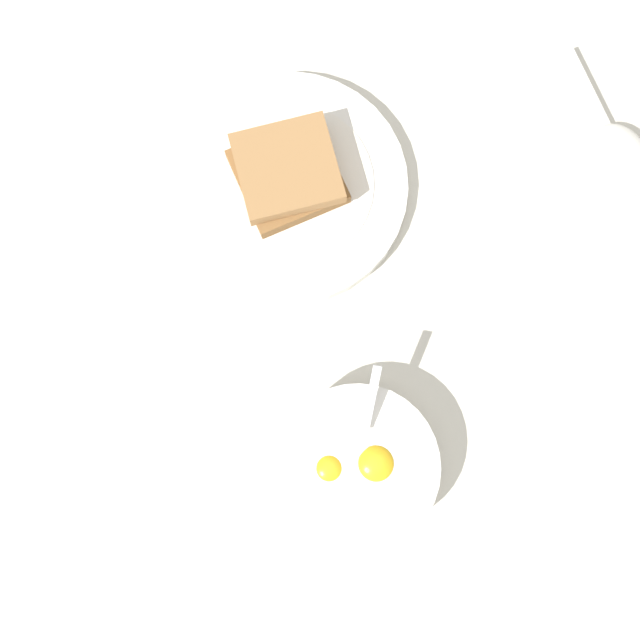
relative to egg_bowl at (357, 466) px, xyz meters
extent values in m
plane|color=beige|center=(0.05, 0.19, -0.02)|extent=(3.00, 3.00, 0.00)
cylinder|color=white|center=(0.00, 0.00, 0.00)|extent=(0.13, 0.13, 0.04)
cylinder|color=white|center=(0.00, 0.00, 0.00)|extent=(0.11, 0.11, 0.02)
ellipsoid|color=yellow|center=(-0.02, -0.01, 0.01)|extent=(0.03, 0.03, 0.01)
ellipsoid|color=yellow|center=(0.01, 0.01, 0.02)|extent=(0.03, 0.03, 0.02)
cylinder|color=black|center=(0.01, -0.01, 0.01)|extent=(0.04, 0.04, 0.00)
ellipsoid|color=silver|center=(0.00, 0.01, 0.02)|extent=(0.03, 0.02, 0.01)
cube|color=silver|center=(0.00, 0.05, 0.03)|extent=(0.01, 0.05, 0.03)
cylinder|color=white|center=(-0.12, 0.23, -0.01)|extent=(0.22, 0.22, 0.02)
cylinder|color=white|center=(-0.12, 0.23, -0.01)|extent=(0.16, 0.16, 0.00)
cube|color=brown|center=(-0.12, 0.23, 0.00)|extent=(0.12, 0.12, 0.01)
cube|color=#9E7042|center=(-0.12, 0.23, 0.02)|extent=(0.11, 0.11, 0.01)
ellipsoid|color=white|center=(0.17, 0.32, -0.01)|extent=(0.08, 0.09, 0.03)
cube|color=white|center=(0.13, 0.38, -0.01)|extent=(0.07, 0.08, 0.01)
camera|label=1|loc=(-0.03, 0.00, 0.63)|focal=42.00mm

